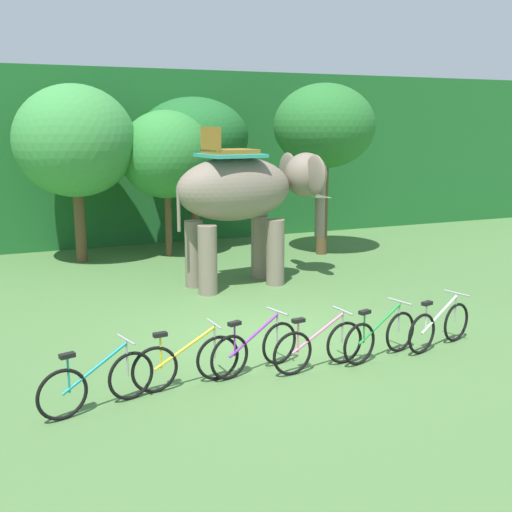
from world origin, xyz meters
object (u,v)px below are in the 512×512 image
object	(u,v)px
bike_purple	(255,348)
bike_green	(380,336)
tree_center	(324,127)
bike_yellow	(187,362)
bike_teal	(98,383)
tree_center_left	(75,141)
tree_center_right	(193,138)
tree_far_left	(166,155)
bike_white	(439,326)
elephant	(247,194)
bike_pink	(319,346)

from	to	relation	value
bike_purple	bike_green	world-z (taller)	same
tree_center	bike_yellow	distance (m)	10.65
bike_teal	bike_yellow	world-z (taller)	same
tree_center	bike_yellow	bearing A→B (deg)	-129.67
tree_center_left	tree_center_right	bearing A→B (deg)	15.60
tree_far_left	bike_white	distance (m)	9.99
bike_green	tree_far_left	bearing A→B (deg)	97.16
elephant	bike_teal	xyz separation A→B (m)	(-4.40, -5.56, -1.82)
tree_center_right	bike_teal	bearing A→B (deg)	-113.41
tree_center	tree_far_left	bearing A→B (deg)	161.24
tree_far_left	bike_purple	distance (m)	9.52
bike_yellow	tree_center_right	bearing A→B (deg)	72.45
tree_center	bike_teal	xyz separation A→B (m)	(-7.79, -8.05, -3.37)
tree_center	elephant	world-z (taller)	tree_center
bike_purple	tree_center	bearing A→B (deg)	55.26
bike_yellow	tree_center_left	bearing A→B (deg)	92.33
bike_pink	bike_yellow	bearing A→B (deg)	175.68
tree_far_left	bike_purple	world-z (taller)	tree_far_left
tree_far_left	bike_yellow	world-z (taller)	tree_far_left
bike_green	bike_white	xyz separation A→B (m)	(1.24, 0.04, 0.00)
tree_center_left	bike_pink	xyz separation A→B (m)	(2.51, -9.58, -2.99)
bike_yellow	elephant	bearing A→B (deg)	59.94
elephant	bike_purple	size ratio (longest dim) A/B	2.54
tree_center_right	bike_pink	distance (m)	11.10
tree_far_left	bike_teal	bearing A→B (deg)	-109.96
bike_white	tree_center_right	bearing A→B (deg)	96.70
elephant	tree_center_left	bearing A→B (deg)	129.86
tree_center_left	bike_yellow	size ratio (longest dim) A/B	2.88
elephant	bike_yellow	distance (m)	6.38
bike_teal	bike_white	bearing A→B (deg)	1.82
tree_center_right	bike_green	world-z (taller)	tree_center_right
tree_center	bike_purple	distance (m)	9.89
tree_center_right	elephant	distance (m)	5.30
tree_center_left	bike_purple	distance (m)	9.87
bike_yellow	bike_white	distance (m)	4.54
tree_center_left	tree_center	distance (m)	7.04
tree_center_right	bike_teal	xyz separation A→B (m)	(-4.64, -10.72, -3.04)
bike_pink	bike_green	bearing A→B (deg)	1.63
tree_center_right	elephant	world-z (taller)	tree_center_right
tree_center_right	tree_center	xyz separation A→B (m)	(3.15, -2.67, 0.33)
tree_center	bike_pink	world-z (taller)	tree_center
tree_center_right	bike_pink	size ratio (longest dim) A/B	2.74
tree_center	bike_purple	xyz separation A→B (m)	(-5.30, -7.64, -3.37)
tree_far_left	bike_green	bearing A→B (deg)	-82.84
bike_yellow	bike_green	distance (m)	3.30
bike_pink	bike_green	distance (m)	1.17
elephant	tree_center_right	bearing A→B (deg)	87.32
elephant	bike_teal	bearing A→B (deg)	-128.34
elephant	bike_white	distance (m)	5.87
tree_center_left	bike_pink	distance (m)	10.34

